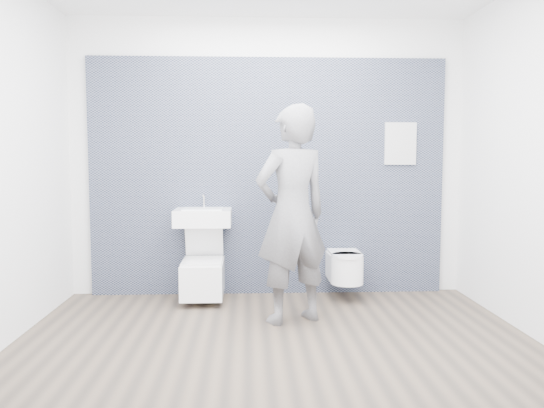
{
  "coord_description": "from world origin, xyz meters",
  "views": [
    {
      "loc": [
        -0.21,
        -3.94,
        1.39
      ],
      "look_at": [
        0.0,
        0.6,
        1.0
      ],
      "focal_mm": 35.0,
      "sensor_mm": 36.0,
      "label": 1
    }
  ],
  "objects_px": {
    "toilet_square": "(203,276)",
    "toilet_rounded": "(345,267)",
    "washbasin": "(203,217)",
    "visitor": "(292,215)"
  },
  "relations": [
    {
      "from": "toilet_square",
      "to": "toilet_rounded",
      "type": "relative_size",
      "value": 1.42
    },
    {
      "from": "washbasin",
      "to": "toilet_rounded",
      "type": "height_order",
      "value": "washbasin"
    },
    {
      "from": "washbasin",
      "to": "visitor",
      "type": "xyz_separation_m",
      "value": [
        0.81,
        -0.75,
        0.1
      ]
    },
    {
      "from": "washbasin",
      "to": "toilet_square",
      "type": "height_order",
      "value": "washbasin"
    },
    {
      "from": "washbasin",
      "to": "visitor",
      "type": "height_order",
      "value": "visitor"
    },
    {
      "from": "toilet_rounded",
      "to": "visitor",
      "type": "height_order",
      "value": "visitor"
    },
    {
      "from": "toilet_square",
      "to": "visitor",
      "type": "relative_size",
      "value": 0.41
    },
    {
      "from": "washbasin",
      "to": "toilet_square",
      "type": "distance_m",
      "value": 0.57
    },
    {
      "from": "washbasin",
      "to": "visitor",
      "type": "bearing_deg",
      "value": -42.72
    },
    {
      "from": "toilet_square",
      "to": "visitor",
      "type": "bearing_deg",
      "value": -39.7
    }
  ]
}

